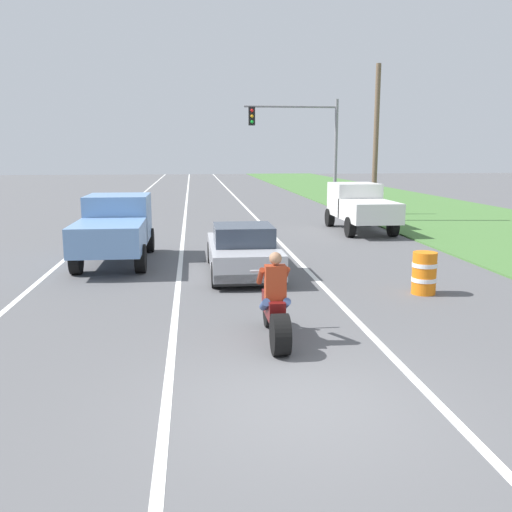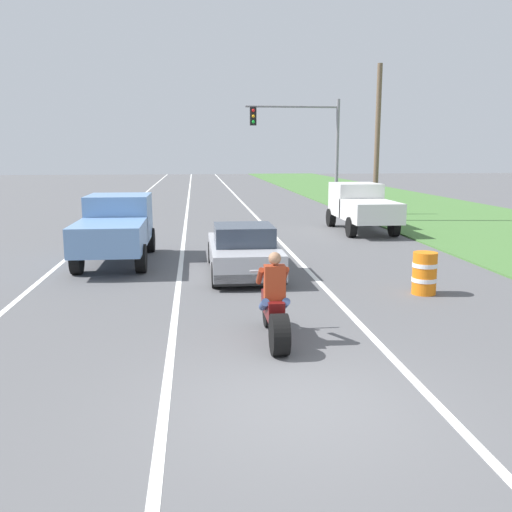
{
  "view_description": "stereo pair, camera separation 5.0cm",
  "coord_description": "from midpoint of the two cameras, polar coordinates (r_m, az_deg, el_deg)",
  "views": [
    {
      "loc": [
        -1.4,
        -6.87,
        3.3
      ],
      "look_at": [
        -0.0,
        5.47,
        1.0
      ],
      "focal_mm": 39.4,
      "sensor_mm": 36.0,
      "label": 1
    },
    {
      "loc": [
        -1.35,
        -6.87,
        3.3
      ],
      "look_at": [
        -0.0,
        5.47,
        1.0
      ],
      "focal_mm": 39.4,
      "sensor_mm": 36.0,
      "label": 2
    }
  ],
  "objects": [
    {
      "name": "lane_stripe_centre_dashed",
      "position": [
        27.07,
        -7.09,
        3.42
      ],
      "size": [
        0.14,
        120.0,
        0.01
      ],
      "primitive_type": "cube",
      "color": "white",
      "rests_on": "ground"
    },
    {
      "name": "lane_stripe_left_solid",
      "position": [
        27.37,
        -14.66,
        3.23
      ],
      "size": [
        0.14,
        120.0,
        0.01
      ],
      "primitive_type": "cube",
      "color": "white",
      "rests_on": "ground"
    },
    {
      "name": "pickup_truck_right_shoulder_white",
      "position": [
        24.1,
        10.71,
        5.09
      ],
      "size": [
        2.02,
        4.8,
        1.98
      ],
      "color": "silver",
      "rests_on": "ground"
    },
    {
      "name": "traffic_light_mast_near",
      "position": [
        29.86,
        5.41,
        11.82
      ],
      "size": [
        4.92,
        0.34,
        6.0
      ],
      "color": "gray",
      "rests_on": "ground"
    },
    {
      "name": "grass_verge_right",
      "position": [
        30.16,
        20.02,
        3.63
      ],
      "size": [
        10.0,
        120.0,
        0.06
      ],
      "primitive_type": "cube",
      "color": "#477538",
      "rests_on": "ground"
    },
    {
      "name": "lane_stripe_right_solid",
      "position": [
        27.26,
        0.51,
        3.55
      ],
      "size": [
        0.14,
        120.0,
        0.01
      ],
      "primitive_type": "cube",
      "color": "white",
      "rests_on": "ground"
    },
    {
      "name": "utility_pole_roadside",
      "position": [
        27.6,
        12.24,
        11.02
      ],
      "size": [
        0.24,
        0.24,
        7.33
      ],
      "primitive_type": "cylinder",
      "color": "brown",
      "rests_on": "ground"
    },
    {
      "name": "pickup_truck_left_lane_light_blue",
      "position": [
        17.44,
        -13.96,
        2.96
      ],
      "size": [
        2.02,
        4.8,
        1.98
      ],
      "color": "#6B93C6",
      "rests_on": "ground"
    },
    {
      "name": "sports_car_silver",
      "position": [
        15.37,
        -1.2,
        0.49
      ],
      "size": [
        1.84,
        4.3,
        1.37
      ],
      "color": "#B7B7BC",
      "rests_on": "ground"
    },
    {
      "name": "ground_plane",
      "position": [
        7.74,
        4.76,
        -14.76
      ],
      "size": [
        160.0,
        160.0,
        0.0
      ],
      "primitive_type": "plane",
      "color": "#565659"
    },
    {
      "name": "motorcycle_with_rider",
      "position": [
        9.82,
        2.04,
        -5.51
      ],
      "size": [
        0.7,
        2.21,
        1.62
      ],
      "color": "black",
      "rests_on": "ground"
    },
    {
      "name": "construction_barrel_nearest",
      "position": [
        13.77,
        16.83,
        -1.67
      ],
      "size": [
        0.58,
        0.58,
        1.0
      ],
      "color": "orange",
      "rests_on": "ground"
    }
  ]
}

